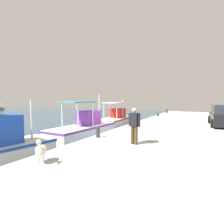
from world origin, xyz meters
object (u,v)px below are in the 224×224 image
at_px(fishing_boat_third, 116,119).
at_px(mooring_bollard_nearest, 98,133).
at_px(parked_car, 224,116).
at_px(mooring_bollard_second, 158,114).
at_px(fishing_boat_second, 83,129).
at_px(fisherman_standing, 134,124).
at_px(mooring_bollard_third, 167,111).
at_px(pelican, 41,150).

xyz_separation_m(fishing_boat_third, mooring_bollard_nearest, (-9.21, -3.53, 0.46)).
height_order(parked_car, mooring_bollard_nearest, parked_car).
bearing_deg(mooring_bollard_second, fishing_boat_second, 166.11).
distance_m(fisherman_standing, mooring_bollard_nearest, 2.34).
bearing_deg(fisherman_standing, fishing_boat_third, 30.67).
bearing_deg(mooring_bollard_nearest, parked_car, -38.49).
xyz_separation_m(fisherman_standing, parked_car, (8.14, -3.91, -0.20)).
bearing_deg(mooring_bollard_third, mooring_bollard_second, 180.00).
xyz_separation_m(pelican, parked_car, (11.81, -5.73, 0.32)).
relative_size(pelican, fisherman_standing, 0.54).
distance_m(pelican, mooring_bollard_third, 21.62).
bearing_deg(fisherman_standing, mooring_bollard_second, 9.45).
xyz_separation_m(fisherman_standing, mooring_bollard_second, (13.21, 2.20, -0.73)).
bearing_deg(fishing_boat_third, fishing_boat_second, -172.30).
relative_size(fishing_boat_second, fisherman_standing, 3.44).
bearing_deg(fishing_boat_second, parked_car, -58.13).
bearing_deg(pelican, fishing_boat_second, 24.94).
distance_m(pelican, fisherman_standing, 4.13).
bearing_deg(mooring_bollard_nearest, fishing_boat_third, 20.98).
bearing_deg(parked_car, pelican, 154.10).
bearing_deg(mooring_bollard_nearest, fisherman_standing, -101.63).
bearing_deg(mooring_bollard_second, mooring_bollard_nearest, 180.00).
bearing_deg(mooring_bollard_second, mooring_bollard_third, 0.00).
height_order(parked_car, mooring_bollard_second, parked_car).
height_order(fishing_boat_third, mooring_bollard_nearest, fishing_boat_third).
bearing_deg(mooring_bollard_nearest, pelican, -174.74).
distance_m(parked_car, mooring_bollard_second, 7.96).
bearing_deg(fishing_boat_third, mooring_bollard_nearest, -159.02).
bearing_deg(mooring_bollard_nearest, mooring_bollard_third, -0.00).
relative_size(fisherman_standing, mooring_bollard_second, 4.52).
xyz_separation_m(fishing_boat_second, fisherman_standing, (-2.73, -4.79, 1.03)).
distance_m(parked_car, mooring_bollard_nearest, 9.83).
bearing_deg(fisherman_standing, mooring_bollard_nearest, 78.37).
bearing_deg(parked_car, fishing_boat_third, 81.01).
height_order(fishing_boat_second, fishing_boat_third, fishing_boat_second).
distance_m(fishing_boat_second, fisherman_standing, 5.61).
height_order(fisherman_standing, mooring_bollard_third, fisherman_standing).
height_order(fishing_boat_third, parked_car, fishing_boat_third).
height_order(parked_car, mooring_bollard_third, parked_car).
relative_size(parked_car, mooring_bollard_third, 8.61).
bearing_deg(parked_car, fisherman_standing, 154.32).
xyz_separation_m(fishing_boat_third, parked_car, (-1.53, -9.64, 0.92)).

